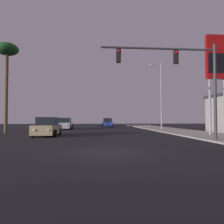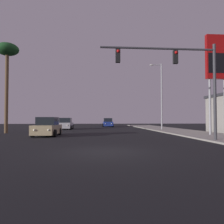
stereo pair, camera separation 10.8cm
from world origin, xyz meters
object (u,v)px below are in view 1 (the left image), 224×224
object	(u,v)px
car_tan	(47,127)
palm_tree_near	(7,55)
car_silver	(65,124)
street_lamp	(160,93)
traffic_light_mast	(182,71)
car_blue	(107,123)
gas_station_sign	(217,63)

from	to	relation	value
car_tan	palm_tree_near	size ratio (longest dim) A/B	0.45
car_silver	palm_tree_near	xyz separation A→B (m)	(-5.11, -8.66, 7.67)
car_silver	street_lamp	world-z (taller)	street_lamp
car_tan	palm_tree_near	world-z (taller)	palm_tree_near
car_silver	traffic_light_mast	size ratio (longest dim) A/B	0.55
traffic_light_mast	palm_tree_near	world-z (taller)	palm_tree_near
car_tan	palm_tree_near	bearing A→B (deg)	-36.13
car_blue	street_lamp	bearing A→B (deg)	115.96
gas_station_sign	car_silver	bearing A→B (deg)	137.57
car_blue	traffic_light_mast	bearing A→B (deg)	96.66
car_blue	palm_tree_near	bearing A→B (deg)	56.99
car_silver	car_blue	bearing A→B (deg)	-124.70
car_blue	palm_tree_near	size ratio (longest dim) A/B	0.44
car_tan	car_silver	world-z (taller)	same
car_blue	car_silver	distance (m)	11.92
car_blue	car_tan	distance (m)	23.52
car_silver	street_lamp	bearing A→B (deg)	165.46
car_tan	gas_station_sign	xyz separation A→B (m)	(15.22, -1.22, 5.86)
gas_station_sign	palm_tree_near	world-z (taller)	palm_tree_near
car_tan	street_lamp	distance (m)	16.72
car_blue	palm_tree_near	distance (m)	23.25
car_blue	car_silver	xyz separation A→B (m)	(-6.84, -9.76, 0.00)
car_tan	palm_tree_near	distance (m)	10.14
car_silver	palm_tree_near	bearing A→B (deg)	59.78
street_lamp	palm_tree_near	distance (m)	19.41
car_tan	car_silver	bearing A→B (deg)	-87.34
traffic_light_mast	gas_station_sign	distance (m)	7.15
car_tan	gas_station_sign	world-z (taller)	gas_station_sign
traffic_light_mast	street_lamp	size ratio (longest dim) A/B	0.87
traffic_light_mast	street_lamp	bearing A→B (deg)	78.17
car_blue	traffic_light_mast	world-z (taller)	traffic_light_mast
traffic_light_mast	car_silver	bearing A→B (deg)	118.67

